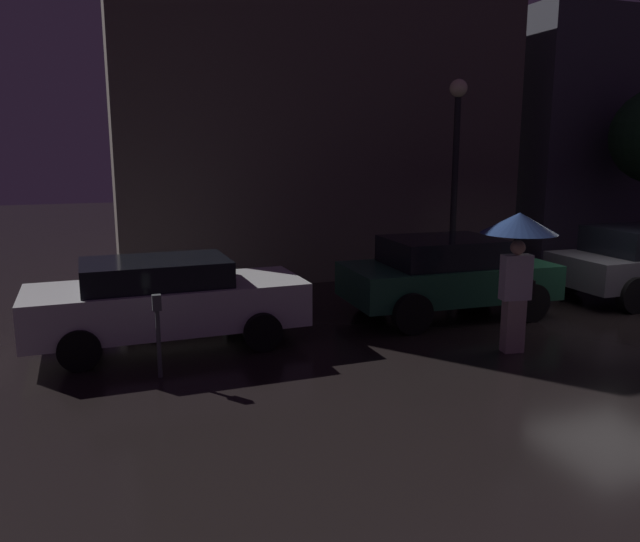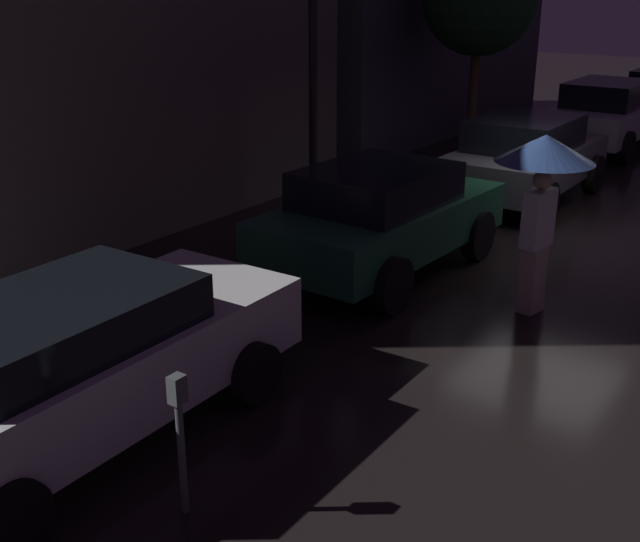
{
  "view_description": "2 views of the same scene",
  "coord_description": "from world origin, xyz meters",
  "px_view_note": "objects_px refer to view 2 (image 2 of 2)",
  "views": [
    {
      "loc": [
        -8.9,
        -8.68,
        3.14
      ],
      "look_at": [
        -5.87,
        -0.02,
        1.33
      ],
      "focal_mm": 35.0,
      "sensor_mm": 36.0,
      "label": 1
    },
    {
      "loc": [
        -11.89,
        -4.03,
        3.93
      ],
      "look_at": [
        -6.05,
        0.15,
        1.25
      ],
      "focal_mm": 45.0,
      "sensor_mm": 36.0,
      "label": 2
    }
  ],
  "objects_px": {
    "pedestrian_with_umbrella": "(543,172)",
    "street_lamp_near": "(313,30)",
    "parking_meter": "(180,429)",
    "parked_car_white": "(77,362)",
    "parked_car_green": "(380,216)",
    "parked_car_silver": "(606,114)",
    "parked_car_grey": "(525,157)"
  },
  "relations": [
    {
      "from": "parked_car_silver",
      "to": "pedestrian_with_umbrella",
      "type": "relative_size",
      "value": 1.88
    },
    {
      "from": "parked_car_white",
      "to": "parked_car_grey",
      "type": "relative_size",
      "value": 1.11
    },
    {
      "from": "parked_car_green",
      "to": "parking_meter",
      "type": "xyz_separation_m",
      "value": [
        -5.45,
        -1.6,
        -0.06
      ]
    },
    {
      "from": "parked_car_white",
      "to": "pedestrian_with_umbrella",
      "type": "xyz_separation_m",
      "value": [
        5.07,
        -2.17,
        1.01
      ]
    },
    {
      "from": "parked_car_white",
      "to": "parked_car_grey",
      "type": "bearing_deg",
      "value": -2.03
    },
    {
      "from": "parked_car_white",
      "to": "pedestrian_with_umbrella",
      "type": "relative_size",
      "value": 2.01
    },
    {
      "from": "parked_car_silver",
      "to": "parking_meter",
      "type": "distance_m",
      "value": 15.59
    },
    {
      "from": "parked_car_silver",
      "to": "parked_car_white",
      "type": "bearing_deg",
      "value": -179.43
    },
    {
      "from": "pedestrian_with_umbrella",
      "to": "parked_car_white",
      "type": "bearing_deg",
      "value": 164.67
    },
    {
      "from": "parking_meter",
      "to": "street_lamp_near",
      "type": "xyz_separation_m",
      "value": [
        6.87,
        3.76,
        2.35
      ]
    },
    {
      "from": "parking_meter",
      "to": "street_lamp_near",
      "type": "height_order",
      "value": "street_lamp_near"
    },
    {
      "from": "parked_car_green",
      "to": "parking_meter",
      "type": "height_order",
      "value": "parked_car_green"
    },
    {
      "from": "parked_car_silver",
      "to": "street_lamp_near",
      "type": "xyz_separation_m",
      "value": [
        -8.64,
        2.15,
        2.25
      ]
    },
    {
      "from": "parked_car_white",
      "to": "parking_meter",
      "type": "bearing_deg",
      "value": -101.25
    },
    {
      "from": "parked_car_grey",
      "to": "parking_meter",
      "type": "bearing_deg",
      "value": -172.56
    },
    {
      "from": "parked_car_green",
      "to": "pedestrian_with_umbrella",
      "type": "bearing_deg",
      "value": -91.6
    },
    {
      "from": "parked_car_green",
      "to": "parked_car_silver",
      "type": "bearing_deg",
      "value": 1.7
    },
    {
      "from": "parked_car_green",
      "to": "street_lamp_near",
      "type": "xyz_separation_m",
      "value": [
        1.42,
        2.16,
        2.29
      ]
    },
    {
      "from": "parked_car_white",
      "to": "parked_car_silver",
      "type": "xyz_separation_m",
      "value": [
        15.25,
        0.12,
        0.09
      ]
    },
    {
      "from": "street_lamp_near",
      "to": "pedestrian_with_umbrella",
      "type": "bearing_deg",
      "value": -109.25
    },
    {
      "from": "parked_car_silver",
      "to": "street_lamp_near",
      "type": "height_order",
      "value": "street_lamp_near"
    },
    {
      "from": "pedestrian_with_umbrella",
      "to": "parking_meter",
      "type": "xyz_separation_m",
      "value": [
        -5.32,
        0.67,
        -1.02
      ]
    },
    {
      "from": "street_lamp_near",
      "to": "parked_car_silver",
      "type": "bearing_deg",
      "value": -13.97
    },
    {
      "from": "parked_car_silver",
      "to": "street_lamp_near",
      "type": "bearing_deg",
      "value": 166.17
    },
    {
      "from": "parked_car_white",
      "to": "parking_meter",
      "type": "height_order",
      "value": "parked_car_white"
    },
    {
      "from": "parked_car_white",
      "to": "street_lamp_near",
      "type": "relative_size",
      "value": 0.95
    },
    {
      "from": "parked_car_silver",
      "to": "street_lamp_near",
      "type": "distance_m",
      "value": 9.18
    },
    {
      "from": "parked_car_grey",
      "to": "parking_meter",
      "type": "distance_m",
      "value": 10.26
    },
    {
      "from": "parked_car_green",
      "to": "street_lamp_near",
      "type": "distance_m",
      "value": 3.46
    },
    {
      "from": "pedestrian_with_umbrella",
      "to": "street_lamp_near",
      "type": "relative_size",
      "value": 0.47
    },
    {
      "from": "pedestrian_with_umbrella",
      "to": "street_lamp_near",
      "type": "height_order",
      "value": "street_lamp_near"
    },
    {
      "from": "parked_car_grey",
      "to": "parking_meter",
      "type": "relative_size",
      "value": 3.35
    }
  ]
}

